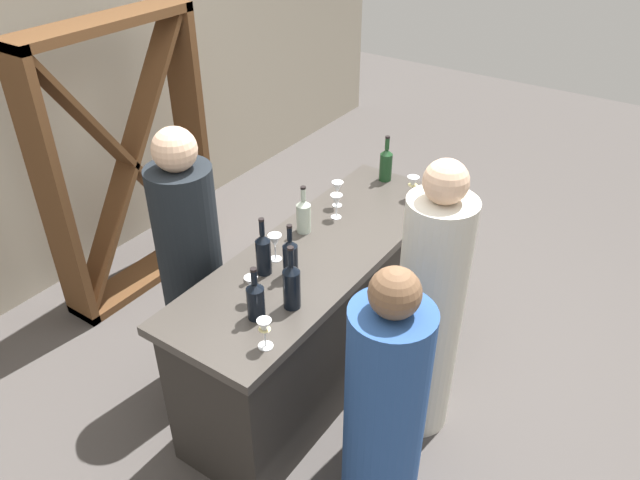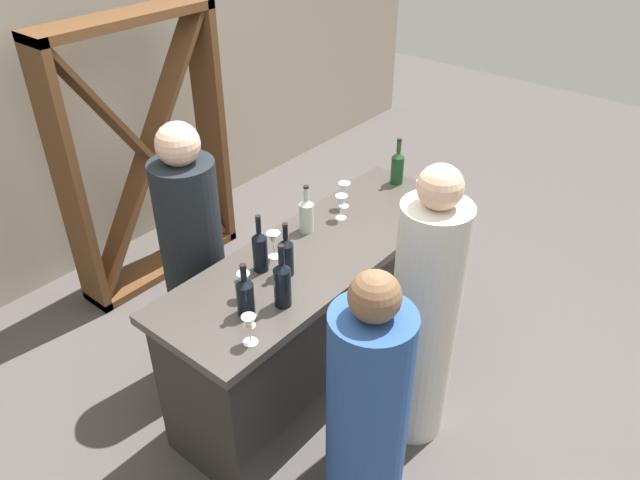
{
  "view_description": "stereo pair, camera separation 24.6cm",
  "coord_description": "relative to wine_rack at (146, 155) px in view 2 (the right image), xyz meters",
  "views": [
    {
      "loc": [
        -2.26,
        -1.54,
        2.8
      ],
      "look_at": [
        0.0,
        0.0,
        0.99
      ],
      "focal_mm": 34.3,
      "sensor_mm": 36.0,
      "label": 1
    },
    {
      "loc": [
        -2.11,
        -1.74,
        2.8
      ],
      "look_at": [
        0.0,
        0.0,
        0.99
      ],
      "focal_mm": 34.3,
      "sensor_mm": 36.0,
      "label": 2
    }
  ],
  "objects": [
    {
      "name": "ground_plane",
      "position": [
        -0.1,
        -1.65,
        -0.95
      ],
      "size": [
        12.0,
        12.0,
        0.0
      ],
      "primitive_type": "plane",
      "color": "#4C4744"
    },
    {
      "name": "wine_glass_far_right",
      "position": [
        0.33,
        -1.48,
        0.11
      ],
      "size": [
        0.07,
        0.07,
        0.16
      ],
      "color": "white",
      "rests_on": "bar_counter"
    },
    {
      "name": "person_left_guest",
      "position": [
        -0.66,
        -2.38,
        -0.3
      ],
      "size": [
        0.39,
        0.39,
        1.43
      ],
      "rotation": [
        0.0,
        0.0,
        1.61
      ],
      "color": "#284C8C",
      "rests_on": "ground"
    },
    {
      "name": "wine_bottle_rightmost_clear_pale",
      "position": [
        -0.01,
        -1.48,
        0.1
      ],
      "size": [
        0.08,
        0.08,
        0.28
      ],
      "color": "#B7C6B2",
      "rests_on": "bar_counter"
    },
    {
      "name": "wine_rack",
      "position": [
        0.0,
        0.0,
        0.0
      ],
      "size": [
        1.26,
        0.28,
        1.9
      ],
      "color": "brown",
      "rests_on": "ground"
    },
    {
      "name": "wine_glass_near_left",
      "position": [
        -0.87,
        -1.89,
        0.09
      ],
      "size": [
        0.07,
        0.07,
        0.15
      ],
      "color": "white",
      "rests_on": "bar_counter"
    },
    {
      "name": "person_center_guest",
      "position": [
        -0.07,
        -2.3,
        -0.19
      ],
      "size": [
        0.39,
        0.39,
        1.63
      ],
      "rotation": [
        0.0,
        0.0,
        1.39
      ],
      "color": "beige",
      "rests_on": "ground"
    },
    {
      "name": "wine_glass_far_center",
      "position": [
        -0.32,
        -1.52,
        0.1
      ],
      "size": [
        0.07,
        0.07,
        0.15
      ],
      "color": "white",
      "rests_on": "bar_counter"
    },
    {
      "name": "wine_bottle_far_right_olive_green",
      "position": [
        0.79,
        -1.55,
        0.1
      ],
      "size": [
        0.08,
        0.08,
        0.3
      ],
      "color": "#193D1E",
      "rests_on": "bar_counter"
    },
    {
      "name": "wine_glass_near_right",
      "position": [
        -0.66,
        -1.64,
        0.09
      ],
      "size": [
        0.07,
        0.07,
        0.14
      ],
      "color": "white",
      "rests_on": "bar_counter"
    },
    {
      "name": "person_right_guest",
      "position": [
        -0.5,
        -1.06,
        -0.19
      ],
      "size": [
        0.37,
        0.37,
        1.63
      ],
      "rotation": [
        0.0,
        0.0,
        -1.64
      ],
      "color": "black",
      "rests_on": "ground"
    },
    {
      "name": "wine_glass_near_center",
      "position": [
        0.67,
        -1.81,
        0.09
      ],
      "size": [
        0.07,
        0.07,
        0.15
      ],
      "color": "white",
      "rests_on": "bar_counter"
    },
    {
      "name": "back_wall",
      "position": [
        -0.1,
        0.55,
        0.45
      ],
      "size": [
        8.0,
        0.1,
        2.8
      ],
      "primitive_type": "cube",
      "color": "#B2A893",
      "rests_on": "ground"
    },
    {
      "name": "wine_bottle_center_near_black",
      "position": [
        -0.45,
        -1.54,
        0.11
      ],
      "size": [
        0.08,
        0.08,
        0.32
      ],
      "color": "black",
      "rests_on": "bar_counter"
    },
    {
      "name": "wine_bottle_leftmost_near_black",
      "position": [
        -0.74,
        -1.73,
        0.09
      ],
      "size": [
        0.08,
        0.08,
        0.28
      ],
      "color": "black",
      "rests_on": "bar_counter"
    },
    {
      "name": "wine_glass_far_left",
      "position": [
        0.21,
        -1.55,
        0.1
      ],
      "size": [
        0.07,
        0.07,
        0.15
      ],
      "color": "white",
      "rests_on": "bar_counter"
    },
    {
      "name": "bar_counter",
      "position": [
        -0.1,
        -1.65,
        -0.48
      ],
      "size": [
        2.0,
        0.66,
        0.94
      ],
      "color": "#2A2723",
      "rests_on": "ground"
    },
    {
      "name": "wine_bottle_second_left_near_black",
      "position": [
        -0.58,
        -1.82,
        0.12
      ],
      "size": [
        0.08,
        0.08,
        0.34
      ],
      "color": "black",
      "rests_on": "bar_counter"
    },
    {
      "name": "wine_bottle_second_right_near_black",
      "position": [
        -0.39,
        -1.67,
        0.1
      ],
      "size": [
        0.08,
        0.08,
        0.3
      ],
      "color": "black",
      "rests_on": "bar_counter"
    }
  ]
}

